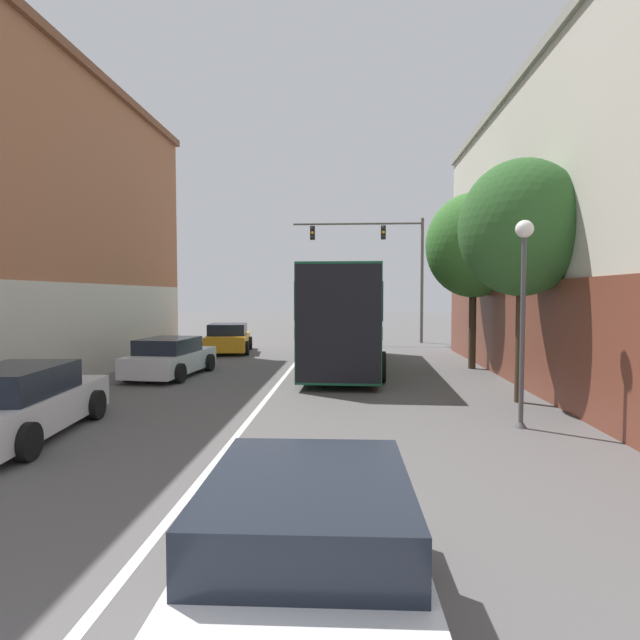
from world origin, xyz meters
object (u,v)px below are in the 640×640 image
parked_car_left_far (171,358)px  traffic_signal_gantry (386,254)px  bus (345,313)px  street_tree_far (474,246)px  hatchback_foreground (307,571)px  parked_car_left_near (20,404)px  parked_car_left_mid (228,339)px  street_tree_near (522,228)px  street_lamp (523,294)px

parked_car_left_far → traffic_signal_gantry: 15.97m
bus → traffic_signal_gantry: 11.07m
traffic_signal_gantry → street_tree_far: 10.71m
parked_car_left_far → traffic_signal_gantry: size_ratio=0.56×
parked_car_left_far → street_tree_far: (10.87, 2.47, 4.04)m
hatchback_foreground → parked_car_left_near: size_ratio=0.83×
parked_car_left_mid → street_tree_far: (10.62, -4.73, 4.00)m
traffic_signal_gantry → parked_car_left_mid: bearing=-144.9°
street_tree_near → street_tree_far: bearing=87.6°
parked_car_left_mid → street_tree_near: bearing=-144.1°
parked_car_left_mid → parked_car_left_far: bearing=170.1°
street_lamp → street_tree_near: size_ratio=0.69×
street_tree_near → street_lamp: bearing=-107.2°
parked_car_left_near → parked_car_left_far: size_ratio=1.10×
hatchback_foreground → parked_car_left_near: 8.21m
parked_car_left_mid → parked_car_left_near: bearing=170.2°
bus → parked_car_left_near: bearing=149.8°
hatchback_foreground → street_tree_near: (4.74, 9.46, 3.87)m
bus → traffic_signal_gantry: size_ratio=1.37×
bus → street_lamp: size_ratio=2.41×
parked_car_left_near → parked_car_left_far: 7.57m
traffic_signal_gantry → street_tree_near: bearing=-82.0°
parked_car_left_near → traffic_signal_gantry: traffic_signal_gantry is taller
hatchback_foreground → bus: bearing=-1.5°
bus → hatchback_foreground: (-0.14, -15.53, -1.45)m
parked_car_left_mid → street_tree_near: (10.37, -10.78, 3.84)m
parked_car_left_near → traffic_signal_gantry: bearing=-28.5°
parked_car_left_near → parked_car_left_mid: 14.77m
street_tree_far → street_tree_near: bearing=-92.4°
parked_car_left_far → street_tree_far: street_tree_far is taller
hatchback_foreground → street_lamp: street_lamp is taller
street_tree_near → street_tree_far: (0.26, 6.06, 0.15)m
hatchback_foreground → street_tree_near: size_ratio=0.63×
parked_car_left_near → bus: bearing=-37.7°
hatchback_foreground → parked_car_left_far: hatchback_foreground is taller
bus → hatchback_foreground: bearing=-178.8°
bus → parked_car_left_near: (-6.25, -10.04, -1.42)m
bus → parked_car_left_mid: bearing=52.4°
parked_car_left_near → street_tree_far: size_ratio=0.71×
parked_car_left_far → street_lamp: 11.79m
traffic_signal_gantry → street_tree_far: (2.57, -10.38, -0.55)m
street_lamp → street_tree_near: 3.19m
parked_car_left_near → parked_car_left_mid: size_ratio=1.12×
street_tree_far → traffic_signal_gantry: bearing=103.9°
parked_car_left_near → street_lamp: (10.05, 1.40, 2.15)m
parked_car_left_near → street_tree_near: (10.85, 3.97, 3.84)m
hatchback_foreground → parked_car_left_mid: parked_car_left_mid is taller
traffic_signal_gantry → street_tree_near: 16.62m
street_lamp → traffic_signal_gantry: bearing=94.6°
hatchback_foreground → street_tree_near: bearing=-27.6°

